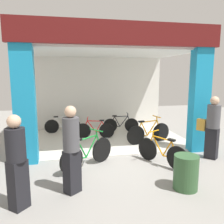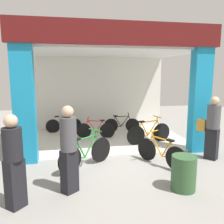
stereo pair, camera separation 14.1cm
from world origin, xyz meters
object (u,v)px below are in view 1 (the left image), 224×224
bicycle_inside_0 (121,125)px  pedestrian_2 (17,161)px  bicycle_inside_1 (149,133)px  bicycle_parked_0 (88,153)px  pedestrian_1 (212,126)px  pedestrian_0 (71,149)px  bicycle_inside_2 (95,130)px  trash_bin (186,172)px  bicycle_inside_3 (63,125)px  bicycle_parked_1 (162,152)px

bicycle_inside_0 → pedestrian_2: 5.80m
bicycle_inside_1 → bicycle_parked_0: bearing=-143.9°
pedestrian_1 → pedestrian_0: bearing=-163.7°
pedestrian_2 → bicycle_inside_2: bearing=65.5°
pedestrian_1 → bicycle_inside_1: bearing=125.8°
bicycle_inside_1 → trash_bin: bearing=-96.9°
pedestrian_0 → pedestrian_1: 4.08m
bicycle_inside_2 → bicycle_inside_3: size_ratio=0.99×
bicycle_inside_3 → pedestrian_1: pedestrian_1 is taller
bicycle_inside_2 → pedestrian_2: (-1.92, -4.22, 0.57)m
pedestrian_2 → trash_bin: size_ratio=2.35×
bicycle_inside_1 → bicycle_inside_3: (-2.90, 2.08, -0.06)m
trash_bin → bicycle_inside_3: bearing=115.5°
bicycle_inside_3 → bicycle_parked_0: 3.79m
bicycle_inside_1 → bicycle_inside_2: (-1.72, 0.99, -0.06)m
bicycle_parked_1 → pedestrian_1: 1.68m
pedestrian_1 → bicycle_inside_2: bearing=137.6°
bicycle_inside_1 → pedestrian_0: pedestrian_0 is taller
bicycle_inside_2 → bicycle_parked_0: 2.70m
bicycle_parked_1 → bicycle_inside_0: bearing=93.6°
bicycle_inside_0 → bicycle_inside_3: 2.37m
bicycle_parked_1 → trash_bin: bearing=-91.7°
bicycle_parked_0 → pedestrian_0: size_ratio=0.79×
bicycle_inside_2 → pedestrian_0: 4.00m
bicycle_parked_0 → pedestrian_0: (-0.43, -1.18, 0.54)m
pedestrian_0 → trash_bin: size_ratio=2.45×
pedestrian_1 → trash_bin: pedestrian_1 is taller
pedestrian_2 → trash_bin: (3.26, 0.04, -0.52)m
bicycle_inside_1 → bicycle_parked_1: 1.92m
bicycle_inside_3 → pedestrian_2: pedestrian_2 is taller
bicycle_inside_0 → pedestrian_1: 3.85m
bicycle_inside_0 → pedestrian_2: bearing=-122.1°
bicycle_parked_0 → bicycle_parked_1: bicycle_parked_0 is taller
bicycle_inside_0 → pedestrian_1: bearing=-61.9°
bicycle_inside_2 → pedestrian_2: 4.67m
bicycle_inside_1 → bicycle_parked_0: 2.81m
pedestrian_2 → trash_bin: pedestrian_2 is taller
pedestrian_1 → bicycle_parked_0: bearing=179.4°
bicycle_inside_2 → bicycle_parked_0: size_ratio=1.01×
bicycle_inside_3 → bicycle_parked_0: bearing=-80.4°
bicycle_inside_3 → pedestrian_2: bearing=-97.9°
bicycle_inside_3 → pedestrian_0: 4.96m
bicycle_inside_0 → bicycle_parked_1: 3.56m
bicycle_inside_1 → bicycle_parked_0: size_ratio=1.18×
bicycle_inside_0 → pedestrian_2: pedestrian_2 is taller
bicycle_inside_0 → bicycle_inside_1: size_ratio=0.87×
bicycle_inside_0 → bicycle_parked_1: bicycle_parked_1 is taller
bicycle_inside_1 → pedestrian_2: (-3.64, -3.23, 0.51)m
bicycle_inside_2 → pedestrian_0: pedestrian_0 is taller
bicycle_inside_2 → bicycle_inside_3: bicycle_inside_2 is taller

